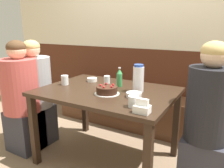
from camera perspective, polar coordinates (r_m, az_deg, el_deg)
name	(u,v)px	position (r m, az deg, el deg)	size (l,w,h in m)	color
ground_plane	(107,159)	(2.40, -1.20, -18.92)	(12.00, 12.00, 0.00)	#846B51
back_wall	(148,33)	(2.95, 9.48, 13.02)	(4.80, 0.04, 2.50)	#4C2314
bench_seat	(139,111)	(2.95, 7.14, -7.11)	(2.39, 0.38, 0.47)	#56331E
dining_table	(107,99)	(2.11, -1.30, -3.96)	(1.26, 0.92, 0.75)	black
birthday_cake	(107,90)	(1.94, -1.34, -1.64)	(0.23, 0.23, 0.09)	white
water_pitcher	(138,78)	(2.01, 6.90, 1.46)	(0.10, 0.10, 0.25)	white
soju_bottle	(119,77)	(2.18, 1.95, 1.72)	(0.06, 0.06, 0.19)	#388E4C
napkin_holder	(142,108)	(1.53, 7.85, -6.18)	(0.11, 0.08, 0.11)	white
bowl_soup_white	(134,95)	(1.88, 5.74, -2.79)	(0.13, 0.13, 0.04)	white
bowl_rice_small	(92,80)	(2.41, -5.24, 1.14)	(0.11, 0.11, 0.04)	white
glass_water_tall	(65,80)	(2.31, -12.23, 1.01)	(0.07, 0.07, 0.10)	silver
glass_tumbler_short	(107,81)	(2.23, -1.34, 0.91)	(0.06, 0.06, 0.10)	silver
glass_shot_small	(133,101)	(1.64, 5.61, -4.54)	(0.08, 0.08, 0.09)	silver
person_teal_shirt	(35,94)	(2.61, -19.40, -2.53)	(0.37, 0.37, 1.19)	#33333D
person_pale_blue_shirt	(22,98)	(2.50, -22.53, -3.34)	(0.39, 0.39, 1.20)	#33333D
person_grey_tee	(206,122)	(1.90, 23.42, -9.20)	(0.34, 0.34, 1.23)	#33333D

